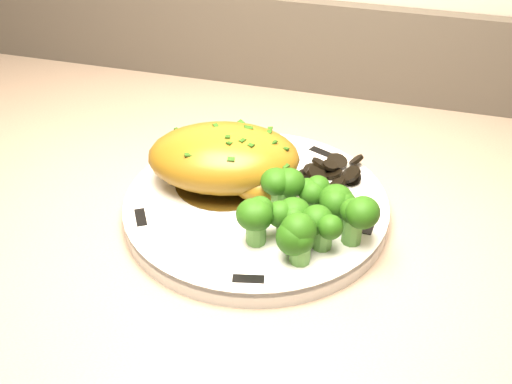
# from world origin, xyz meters

# --- Properties ---
(plate) EXTENTS (0.30, 0.30, 0.02)m
(plate) POSITION_xyz_m (0.65, 1.71, 0.97)
(plate) COLOR silver
(plate) RESTS_ON counter
(rim_accent_0) EXTENTS (0.03, 0.02, 0.00)m
(rim_accent_0) POSITION_xyz_m (0.69, 1.81, 0.97)
(rim_accent_0) COLOR black
(rim_accent_0) RESTS_ON plate
(rim_accent_1) EXTENTS (0.02, 0.03, 0.00)m
(rim_accent_1) POSITION_xyz_m (0.56, 1.78, 0.97)
(rim_accent_1) COLOR black
(rim_accent_1) RESTS_ON plate
(rim_accent_2) EXTENTS (0.02, 0.03, 0.00)m
(rim_accent_2) POSITION_xyz_m (0.55, 1.65, 0.97)
(rim_accent_2) COLOR black
(rim_accent_2) RESTS_ON plate
(rim_accent_3) EXTENTS (0.03, 0.02, 0.00)m
(rim_accent_3) POSITION_xyz_m (0.67, 1.60, 0.97)
(rim_accent_3) COLOR black
(rim_accent_3) RESTS_ON plate
(rim_accent_4) EXTENTS (0.01, 0.03, 0.00)m
(rim_accent_4) POSITION_xyz_m (0.76, 1.69, 0.97)
(rim_accent_4) COLOR black
(rim_accent_4) RESTS_ON plate
(gravy_pool) EXTENTS (0.10, 0.10, 0.00)m
(gravy_pool) POSITION_xyz_m (0.61, 1.73, 0.97)
(gravy_pool) COLOR #3F2B0B
(gravy_pool) RESTS_ON plate
(chicken_breast) EXTENTS (0.17, 0.13, 0.06)m
(chicken_breast) POSITION_xyz_m (0.61, 1.72, 1.00)
(chicken_breast) COLOR #936819
(chicken_breast) RESTS_ON plate
(mushroom_pile) EXTENTS (0.09, 0.07, 0.02)m
(mushroom_pile) POSITION_xyz_m (0.69, 1.76, 0.98)
(mushroom_pile) COLOR black
(mushroom_pile) RESTS_ON plate
(broccoli_florets) EXTENTS (0.11, 0.10, 0.04)m
(broccoli_florets) POSITION_xyz_m (0.70, 1.67, 1.00)
(broccoli_florets) COLOR #589740
(broccoli_florets) RESTS_ON plate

